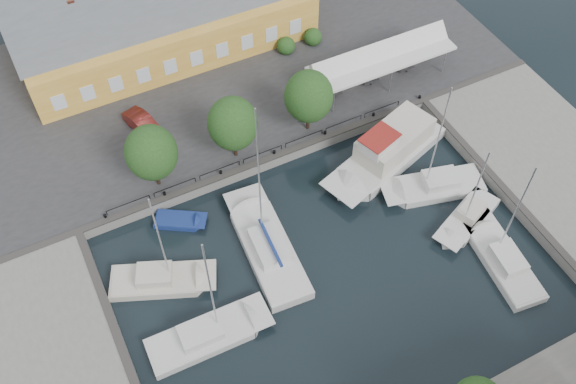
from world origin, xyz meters
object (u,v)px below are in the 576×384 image
object	(u,v)px
center_sailboat	(268,248)
west_boat_c	(207,337)
launch_nw	(180,222)
east_boat_c	(502,261)
tent_canopy	(382,58)
west_boat_b	(161,281)
trawler	(388,152)
east_boat_a	(434,187)
east_boat_b	(467,219)
warehouse	(158,19)
car_red	(144,125)

from	to	relation	value
center_sailboat	west_boat_c	size ratio (longest dim) A/B	1.25
center_sailboat	launch_nw	world-z (taller)	center_sailboat
east_boat_c	tent_canopy	bearing A→B (deg)	85.03
west_boat_b	launch_nw	bearing A→B (deg)	54.58
trawler	west_boat_c	size ratio (longest dim) A/B	1.08
east_boat_a	launch_nw	world-z (taller)	east_boat_a
east_boat_a	east_boat_b	xyz separation A→B (m)	(0.43, -3.96, -0.00)
warehouse	west_boat_c	world-z (taller)	west_boat_c
west_boat_c	launch_nw	distance (m)	10.57
east_boat_a	west_boat_c	bearing A→B (deg)	-170.11
east_boat_c	launch_nw	size ratio (longest dim) A/B	2.52
warehouse	east_boat_b	distance (m)	34.20
center_sailboat	warehouse	bearing A→B (deg)	87.90
car_red	west_boat_b	world-z (taller)	west_boat_b
east_boat_b	tent_canopy	bearing A→B (deg)	83.57
tent_canopy	center_sailboat	xyz separation A→B (m)	(-17.54, -11.97, -3.32)
trawler	west_boat_c	world-z (taller)	west_boat_c
east_boat_c	west_boat_b	world-z (taller)	east_boat_c
warehouse	west_boat_b	bearing A→B (deg)	-110.84
car_red	east_boat_b	size ratio (longest dim) A/B	0.47
east_boat_b	launch_nw	xyz separation A→B (m)	(-20.84, 10.46, -0.17)
car_red	west_boat_c	world-z (taller)	west_boat_c
tent_canopy	east_boat_a	bearing A→B (deg)	-100.25
center_sailboat	east_boat_b	distance (m)	16.36
east_boat_b	west_boat_c	world-z (taller)	west_boat_c
center_sailboat	launch_nw	bearing A→B (deg)	132.31
car_red	east_boat_b	world-z (taller)	east_boat_b
east_boat_a	east_boat_c	world-z (taller)	east_boat_a
trawler	east_boat_c	world-z (taller)	east_boat_c
car_red	west_boat_b	size ratio (longest dim) A/B	0.41
west_boat_b	west_boat_c	xyz separation A→B (m)	(1.37, -5.77, 0.00)
east_boat_c	east_boat_a	bearing A→B (deg)	93.16
east_boat_c	car_red	bearing A→B (deg)	128.92
west_boat_b	warehouse	bearing A→B (deg)	69.16
car_red	trawler	size ratio (longest dim) A/B	0.35
trawler	east_boat_c	xyz separation A→B (m)	(2.24, -13.06, -0.76)
center_sailboat	west_boat_b	xyz separation A→B (m)	(-8.48, 1.07, -0.10)
tent_canopy	west_boat_c	size ratio (longest dim) A/B	1.15
east_boat_c	launch_nw	distance (m)	25.67
east_boat_a	east_boat_c	xyz separation A→B (m)	(0.47, -8.44, -0.00)
west_boat_c	west_boat_b	bearing A→B (deg)	103.40
trawler	west_boat_b	bearing A→B (deg)	-172.84
west_boat_b	launch_nw	distance (m)	5.68
east_boat_a	west_boat_b	bearing A→B (deg)	175.49
launch_nw	trawler	bearing A→B (deg)	-5.74
center_sailboat	east_boat_b	bearing A→B (deg)	-16.91
car_red	east_boat_c	world-z (taller)	east_boat_c
tent_canopy	trawler	world-z (taller)	trawler
car_red	launch_nw	distance (m)	10.20
trawler	west_boat_c	xyz separation A→B (m)	(-20.56, -8.52, -0.76)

